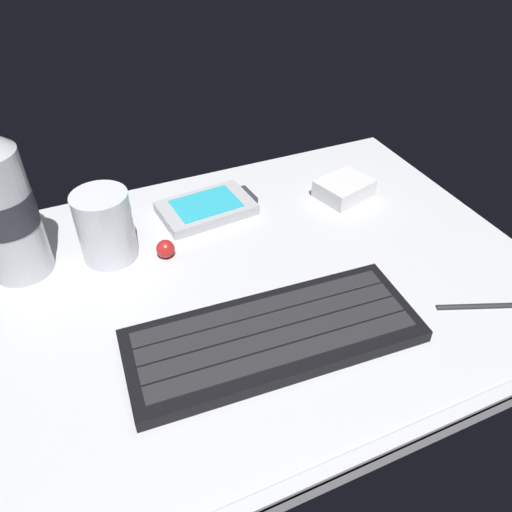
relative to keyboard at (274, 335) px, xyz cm
name	(u,v)px	position (x,y,z in cm)	size (l,w,h in cm)	color
ground_plane	(257,284)	(2.26, 9.23, -1.79)	(64.00, 48.00, 2.80)	silver
keyboard	(274,335)	(0.00, 0.00, 0.00)	(29.62, 12.75, 1.70)	black
handheld_device	(207,208)	(1.52, 23.79, -0.08)	(13.26, 8.66, 1.50)	#B7BABF
juice_cup	(106,229)	(-11.99, 19.91, 3.10)	(6.40, 6.40, 8.50)	silver
water_bottle	(1,204)	(-21.68, 21.40, 8.20)	(6.73, 6.73, 20.80)	silver
charger_block	(344,188)	(20.20, 20.02, 0.39)	(7.00, 5.60, 2.40)	white
trackball_mouse	(166,249)	(-6.06, 17.09, 0.29)	(2.20, 2.20, 2.20)	red
stylus_pen	(481,304)	(22.19, -4.64, -0.46)	(0.70, 0.70, 9.50)	#26262B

